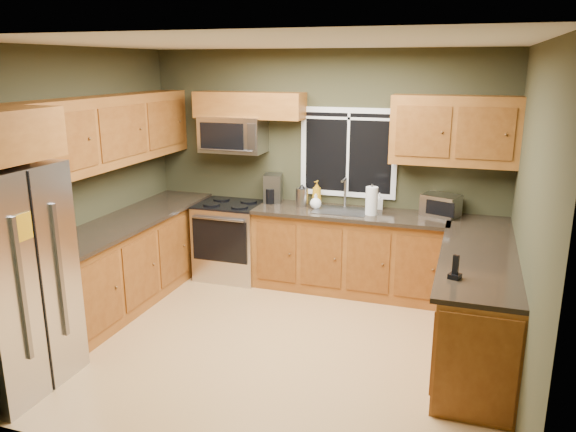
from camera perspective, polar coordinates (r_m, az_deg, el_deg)
The scene contains 28 objects.
floor at distance 5.40m, azimuth -1.71°, elevation -12.75°, with size 4.20×4.20×0.00m, color tan.
ceiling at distance 4.78m, azimuth -1.98°, elevation 17.20°, with size 4.20×4.20×0.00m, color white.
back_wall at distance 6.60m, azimuth 3.57°, elevation 4.85°, with size 4.20×4.20×0.00m, color #33321E.
front_wall at distance 3.36m, azimuth -12.51°, elevation -5.78°, with size 4.20×4.20×0.00m, color #33321E.
left_wall at distance 5.96m, azimuth -21.17°, elevation 2.73°, with size 3.60×3.60×0.00m, color #33321E.
right_wall at distance 4.65m, azimuth 23.23°, elevation -0.78°, with size 3.60×3.60×0.00m, color #33321E.
window at distance 6.48m, azimuth 6.14°, elevation 6.42°, with size 1.12×0.03×1.02m.
base_cabinets_left at distance 6.39m, azimuth -15.64°, elevation -4.41°, with size 0.60×2.65×0.90m, color brown.
countertop_left at distance 6.24m, azimuth -15.75°, elevation -0.37°, with size 0.65×2.65×0.04m, color black.
base_cabinets_back at distance 6.45m, azimuth 6.32°, elevation -3.73°, with size 2.17×0.60×0.90m, color brown.
countertop_back at distance 6.29m, azimuth 6.40°, elevation 0.26°, with size 2.17×0.65×0.04m, color black.
base_cabinets_peninsula at distance 5.44m, azimuth 18.65°, elevation -8.16°, with size 0.60×2.52×0.90m.
countertop_peninsula at distance 5.28m, azimuth 18.81°, elevation -3.42°, with size 0.65×2.50×0.04m, color black.
upper_cabinets_left at distance 6.15m, azimuth -17.63°, elevation 8.23°, with size 0.33×2.65×0.72m, color brown.
upper_cabinets_back_left at distance 6.62m, azimuth -3.97°, elevation 11.16°, with size 1.30×0.33×0.30m, color brown.
upper_cabinets_back_right at distance 6.15m, azimuth 16.54°, elevation 8.31°, with size 1.30×0.33×0.72m, color brown.
refrigerator at distance 4.93m, azimuth -26.91°, elevation -5.87°, with size 0.74×0.90×1.80m.
range at distance 6.85m, azimuth -5.80°, elevation -2.41°, with size 0.76×0.69×0.94m.
microwave at distance 6.71m, azimuth -5.61°, elevation 8.26°, with size 0.76×0.41×0.42m.
sink at distance 6.32m, azimuth 5.42°, elevation 0.66°, with size 0.60×0.42×0.36m.
toaster_oven at distance 6.28m, azimuth 15.27°, elevation 1.05°, with size 0.45×0.40×0.23m.
coffee_maker at distance 6.66m, azimuth -1.57°, elevation 2.75°, with size 0.25×0.30×0.33m.
kettle at distance 6.47m, azimuth 1.43°, elevation 2.04°, with size 0.19×0.19×0.26m.
paper_towel_roll at distance 6.16m, azimuth 8.49°, elevation 1.54°, with size 0.15×0.15×0.34m.
soap_bottle_a at distance 6.50m, azimuth 2.93°, elevation 2.33°, with size 0.11×0.11×0.29m, color #C18612.
soap_bottle_b at distance 6.43m, azimuth 9.25°, elevation 1.51°, with size 0.08×0.08×0.18m, color white.
soap_bottle_c at distance 6.38m, azimuth 2.83°, elevation 1.51°, with size 0.13×0.13×0.17m, color white.
cordless_phone at distance 4.50m, azimuth 16.62°, elevation -5.43°, with size 0.11×0.11×0.19m.
Camera 1 is at (1.65, -4.48, 2.53)m, focal length 35.00 mm.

